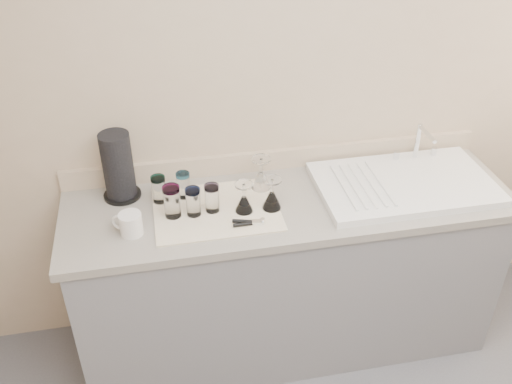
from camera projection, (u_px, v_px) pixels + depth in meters
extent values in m
cube|color=tan|center=(277.00, 102.00, 2.64)|extent=(3.50, 0.04, 2.50)
cube|color=slate|center=(287.00, 277.00, 2.86)|extent=(2.00, 0.60, 0.86)
cube|color=gray|center=(290.00, 204.00, 2.61)|extent=(2.06, 0.62, 0.04)
cube|color=white|center=(404.00, 184.00, 2.67)|extent=(0.82, 0.50, 0.03)
cylinder|color=silver|center=(417.00, 141.00, 2.80)|extent=(0.02, 0.02, 0.18)
cylinder|color=silver|center=(427.00, 134.00, 2.69)|extent=(0.02, 0.16, 0.02)
cylinder|color=silver|center=(396.00, 155.00, 2.82)|extent=(0.03, 0.03, 0.04)
cylinder|color=silver|center=(434.00, 151.00, 2.85)|extent=(0.03, 0.03, 0.04)
cube|color=white|center=(216.00, 210.00, 2.53)|extent=(0.55, 0.42, 0.01)
cylinder|color=white|center=(159.00, 191.00, 2.54)|extent=(0.06, 0.06, 0.11)
cylinder|color=#159379|center=(158.00, 179.00, 2.51)|extent=(0.06, 0.06, 0.02)
cylinder|color=white|center=(184.00, 186.00, 2.58)|extent=(0.06, 0.06, 0.11)
cylinder|color=teal|center=(183.00, 175.00, 2.54)|extent=(0.06, 0.06, 0.02)
cylinder|color=white|center=(172.00, 203.00, 2.45)|extent=(0.07, 0.07, 0.13)
cylinder|color=#DD1B99|center=(171.00, 189.00, 2.41)|extent=(0.07, 0.07, 0.02)
cylinder|color=white|center=(193.00, 203.00, 2.46)|extent=(0.06, 0.06, 0.11)
cylinder|color=blue|center=(192.00, 191.00, 2.42)|extent=(0.07, 0.07, 0.02)
cylinder|color=white|center=(212.00, 200.00, 2.48)|extent=(0.06, 0.06, 0.11)
cylinder|color=#BA92D8|center=(211.00, 187.00, 2.45)|extent=(0.07, 0.07, 0.02)
cone|color=white|center=(261.00, 180.00, 2.64)|extent=(0.09, 0.09, 0.08)
cylinder|color=white|center=(261.00, 166.00, 2.60)|extent=(0.01, 0.01, 0.07)
cylinder|color=white|center=(261.00, 159.00, 2.58)|extent=(0.09, 0.09, 0.01)
cone|color=white|center=(244.00, 204.00, 2.49)|extent=(0.08, 0.08, 0.07)
cylinder|color=white|center=(244.00, 191.00, 2.45)|extent=(0.01, 0.01, 0.06)
cylinder|color=white|center=(244.00, 185.00, 2.44)|extent=(0.08, 0.08, 0.01)
cone|color=white|center=(272.00, 200.00, 2.51)|extent=(0.08, 0.08, 0.08)
cylinder|color=white|center=(272.00, 187.00, 2.47)|extent=(0.01, 0.01, 0.06)
cylinder|color=white|center=(272.00, 180.00, 2.45)|extent=(0.08, 0.08, 0.01)
cube|color=silver|center=(258.00, 222.00, 2.43)|extent=(0.06, 0.03, 0.02)
cylinder|color=black|center=(245.00, 224.00, 2.42)|extent=(0.10, 0.02, 0.02)
cylinder|color=black|center=(244.00, 221.00, 2.43)|extent=(0.10, 0.04, 0.02)
cylinder|color=silver|center=(131.00, 224.00, 2.36)|extent=(0.13, 0.13, 0.10)
torus|color=silver|center=(120.00, 222.00, 2.37)|extent=(0.07, 0.04, 0.07)
cylinder|color=black|center=(123.00, 195.00, 2.62)|extent=(0.17, 0.17, 0.01)
cylinder|color=black|center=(118.00, 165.00, 2.53)|extent=(0.14, 0.14, 0.31)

